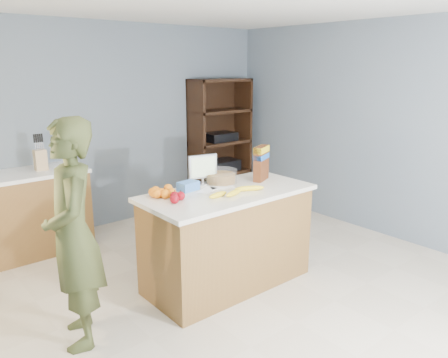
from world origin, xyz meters
TOP-DOWN VIEW (x-y plane):
  - floor at (0.00, 0.00)m, footprint 4.50×5.00m
  - walls at (0.00, 0.00)m, footprint 4.52×5.02m
  - counter_peninsula at (0.00, 0.30)m, footprint 1.56×0.76m
  - back_cabinet at (-1.20, 2.20)m, footprint 1.24×0.62m
  - shelving_unit at (1.55, 2.35)m, footprint 0.90×0.40m
  - person at (-1.39, 0.34)m, footprint 0.56×0.69m
  - knife_block at (-1.01, 2.18)m, footprint 0.12×0.10m
  - envelopes at (-0.04, 0.43)m, footprint 0.42×0.20m
  - bananas at (0.01, 0.18)m, footprint 0.58×0.16m
  - apples at (-0.53, 0.37)m, footprint 0.16×0.25m
  - oranges at (-0.54, 0.54)m, footprint 0.24×0.22m
  - blue_carton at (-0.26, 0.54)m, footprint 0.19×0.14m
  - salad_bowl at (0.13, 0.55)m, footprint 0.30×0.30m
  - tv at (-0.03, 0.62)m, footprint 0.28×0.12m
  - cereal_box at (0.49, 0.38)m, footprint 0.24×0.17m

SIDE VIEW (x-z plane):
  - floor at x=0.00m, z-range -0.01..0.01m
  - counter_peninsula at x=0.00m, z-range -0.03..0.87m
  - back_cabinet at x=-1.20m, z-range 0.00..0.90m
  - person at x=-1.39m, z-range 0.00..1.66m
  - shelving_unit at x=1.55m, z-range -0.04..1.76m
  - envelopes at x=-0.04m, z-range 0.90..0.90m
  - bananas at x=0.01m, z-range 0.90..0.95m
  - apples at x=-0.53m, z-range 0.90..0.98m
  - oranges at x=-0.54m, z-range 0.90..0.98m
  - blue_carton at x=-0.26m, z-range 0.90..0.98m
  - salad_bowl at x=0.13m, z-range 0.89..1.02m
  - knife_block at x=-1.01m, z-range 0.86..1.17m
  - tv at x=-0.03m, z-range 0.92..1.20m
  - cereal_box at x=0.49m, z-range 0.93..1.26m
  - walls at x=0.00m, z-range 0.40..2.91m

